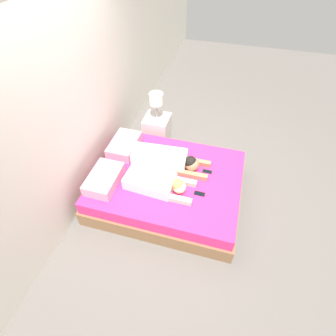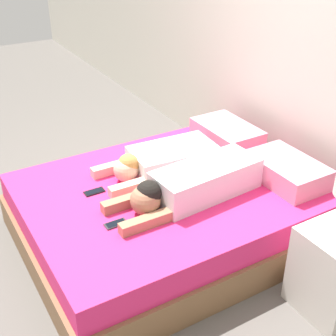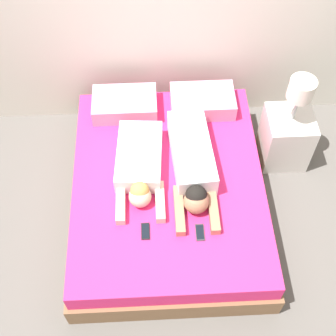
{
  "view_description": "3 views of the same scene",
  "coord_description": "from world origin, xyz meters",
  "px_view_note": "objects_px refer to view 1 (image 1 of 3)",
  "views": [
    {
      "loc": [
        -2.29,
        -0.64,
        3.04
      ],
      "look_at": [
        0.0,
        0.0,
        0.57
      ],
      "focal_mm": 28.0,
      "sensor_mm": 36.0,
      "label": 1
    },
    {
      "loc": [
        2.37,
        -1.4,
        2.14
      ],
      "look_at": [
        0.0,
        0.0,
        0.57
      ],
      "focal_mm": 50.0,
      "sensor_mm": 36.0,
      "label": 2
    },
    {
      "loc": [
        -0.11,
        -2.1,
        3.56
      ],
      "look_at": [
        0.0,
        0.0,
        0.57
      ],
      "focal_mm": 50.0,
      "sensor_mm": 36.0,
      "label": 3
    }
  ],
  "objects_px": {
    "person_left": "(157,183)",
    "person_right": "(168,159)",
    "pillow_head_left": "(104,179)",
    "cell_phone_right": "(207,172)",
    "bed": "(168,186)",
    "cell_phone_left": "(199,194)",
    "pillow_head_right": "(125,145)",
    "nightstand": "(157,128)"
  },
  "relations": [
    {
      "from": "person_left",
      "to": "person_right",
      "type": "distance_m",
      "value": 0.43
    },
    {
      "from": "pillow_head_left",
      "to": "cell_phone_right",
      "type": "distance_m",
      "value": 1.38
    },
    {
      "from": "bed",
      "to": "cell_phone_left",
      "type": "height_order",
      "value": "cell_phone_left"
    },
    {
      "from": "person_left",
      "to": "pillow_head_right",
      "type": "bearing_deg",
      "value": 50.05
    },
    {
      "from": "nightstand",
      "to": "cell_phone_right",
      "type": "bearing_deg",
      "value": -131.38
    },
    {
      "from": "bed",
      "to": "pillow_head_right",
      "type": "xyz_separation_m",
      "value": [
        0.35,
        0.76,
        0.29
      ]
    },
    {
      "from": "pillow_head_right",
      "to": "person_right",
      "type": "xyz_separation_m",
      "value": [
        -0.15,
        -0.7,
        0.02
      ]
    },
    {
      "from": "bed",
      "to": "pillow_head_left",
      "type": "xyz_separation_m",
      "value": [
        -0.35,
        0.76,
        0.29
      ]
    },
    {
      "from": "nightstand",
      "to": "pillow_head_right",
      "type": "bearing_deg",
      "value": 160.28
    },
    {
      "from": "cell_phone_left",
      "to": "cell_phone_right",
      "type": "xyz_separation_m",
      "value": [
        0.41,
        -0.03,
        0.0
      ]
    },
    {
      "from": "cell_phone_right",
      "to": "nightstand",
      "type": "bearing_deg",
      "value": 48.62
    },
    {
      "from": "cell_phone_right",
      "to": "nightstand",
      "type": "relative_size",
      "value": 0.14
    },
    {
      "from": "person_right",
      "to": "cell_phone_right",
      "type": "height_order",
      "value": "person_right"
    },
    {
      "from": "person_left",
      "to": "pillow_head_left",
      "type": "bearing_deg",
      "value": 100.03
    },
    {
      "from": "pillow_head_left",
      "to": "cell_phone_right",
      "type": "height_order",
      "value": "pillow_head_left"
    },
    {
      "from": "pillow_head_left",
      "to": "cell_phone_left",
      "type": "height_order",
      "value": "pillow_head_left"
    },
    {
      "from": "person_right",
      "to": "nightstand",
      "type": "relative_size",
      "value": 1.12
    },
    {
      "from": "pillow_head_left",
      "to": "person_left",
      "type": "relative_size",
      "value": 0.62
    },
    {
      "from": "person_left",
      "to": "cell_phone_left",
      "type": "relative_size",
      "value": 6.56
    },
    {
      "from": "bed",
      "to": "nightstand",
      "type": "bearing_deg",
      "value": 24.43
    },
    {
      "from": "pillow_head_right",
      "to": "nightstand",
      "type": "height_order",
      "value": "nightstand"
    },
    {
      "from": "bed",
      "to": "nightstand",
      "type": "distance_m",
      "value": 1.2
    },
    {
      "from": "bed",
      "to": "person_right",
      "type": "height_order",
      "value": "person_right"
    },
    {
      "from": "bed",
      "to": "pillow_head_right",
      "type": "bearing_deg",
      "value": 65.6
    },
    {
      "from": "person_right",
      "to": "cell_phone_right",
      "type": "bearing_deg",
      "value": -88.5
    },
    {
      "from": "pillow_head_left",
      "to": "cell_phone_right",
      "type": "relative_size",
      "value": 4.08
    },
    {
      "from": "bed",
      "to": "pillow_head_right",
      "type": "height_order",
      "value": "pillow_head_right"
    },
    {
      "from": "pillow_head_right",
      "to": "person_left",
      "type": "distance_m",
      "value": 0.89
    },
    {
      "from": "bed",
      "to": "person_left",
      "type": "distance_m",
      "value": 0.38
    },
    {
      "from": "cell_phone_right",
      "to": "pillow_head_right",
      "type": "bearing_deg",
      "value": 84.05
    },
    {
      "from": "pillow_head_left",
      "to": "person_left",
      "type": "bearing_deg",
      "value": -79.97
    },
    {
      "from": "pillow_head_right",
      "to": "cell_phone_right",
      "type": "relative_size",
      "value": 4.08
    },
    {
      "from": "person_right",
      "to": "nightstand",
      "type": "distance_m",
      "value": 1.01
    },
    {
      "from": "bed",
      "to": "cell_phone_right",
      "type": "distance_m",
      "value": 0.59
    },
    {
      "from": "person_left",
      "to": "nightstand",
      "type": "height_order",
      "value": "nightstand"
    },
    {
      "from": "person_left",
      "to": "cell_phone_right",
      "type": "distance_m",
      "value": 0.73
    },
    {
      "from": "pillow_head_right",
      "to": "cell_phone_right",
      "type": "distance_m",
      "value": 1.27
    },
    {
      "from": "person_left",
      "to": "person_right",
      "type": "relative_size",
      "value": 0.84
    },
    {
      "from": "pillow_head_left",
      "to": "person_right",
      "type": "bearing_deg",
      "value": -52.06
    },
    {
      "from": "bed",
      "to": "cell_phone_right",
      "type": "bearing_deg",
      "value": -66.77
    },
    {
      "from": "pillow_head_right",
      "to": "bed",
      "type": "bearing_deg",
      "value": -114.4
    },
    {
      "from": "person_right",
      "to": "nightstand",
      "type": "bearing_deg",
      "value": 25.91
    }
  ]
}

